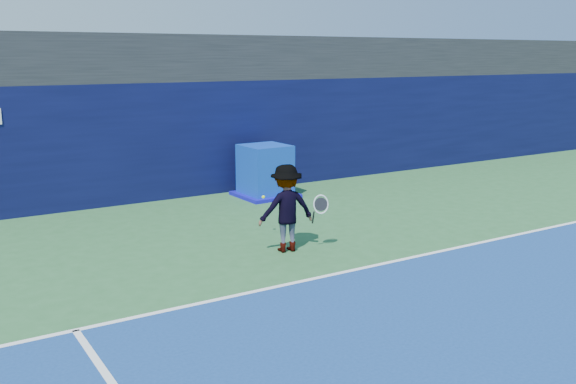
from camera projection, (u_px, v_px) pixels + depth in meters
ground at (501, 329)px, 8.81m from camera, size 80.00×80.00×0.00m
baseline at (365, 268)px, 11.30m from camera, size 24.00×0.10×0.01m
stadium_band at (175, 58)px, 17.62m from camera, size 36.00×3.00×1.20m
back_wall_assembly at (192, 138)px, 17.23m from camera, size 36.00×1.03×3.00m
equipment_cart at (265, 173)px, 16.93m from camera, size 1.47×1.47×1.37m
tennis_player at (286, 208)px, 12.15m from camera, size 1.33×0.80×1.68m
tennis_ball at (263, 197)px, 13.13m from camera, size 0.07×0.07×0.07m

